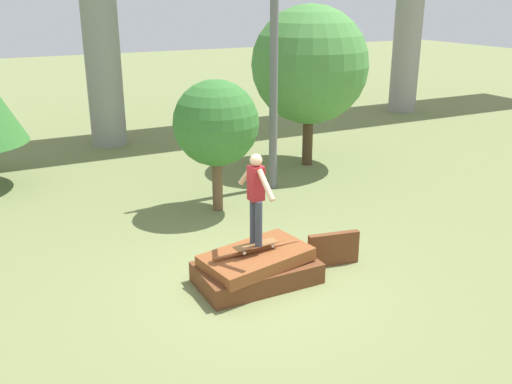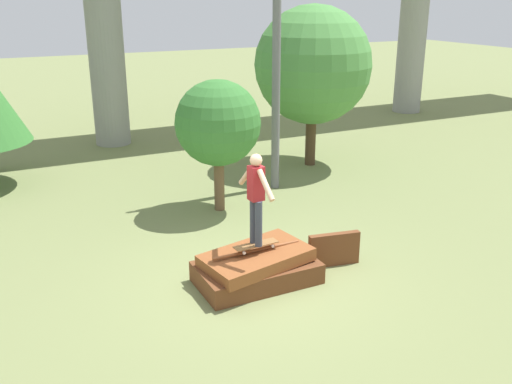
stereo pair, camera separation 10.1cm
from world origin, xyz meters
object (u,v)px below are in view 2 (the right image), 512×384
object	(u,v)px
skateboard	(256,245)
utility_pole	(277,30)
skater	(256,194)
tree_behind_right	(313,65)
tree_mid_back	(218,124)

from	to	relation	value
skateboard	utility_pole	size ratio (longest dim) A/B	0.11
skater	tree_behind_right	bearing A→B (deg)	51.43
skateboard	skater	size ratio (longest dim) A/B	0.51
skater	utility_pole	bearing A→B (deg)	58.31
tree_behind_right	skater	bearing A→B (deg)	-128.57
skater	tree_mid_back	distance (m)	3.57
skater	utility_pole	xyz separation A→B (m)	(2.64, 4.28, 2.23)
skateboard	tree_mid_back	world-z (taller)	tree_mid_back
tree_behind_right	tree_mid_back	bearing A→B (deg)	-149.54
tree_behind_right	tree_mid_back	xyz separation A→B (m)	(-3.71, -2.18, -0.81)
utility_pole	tree_behind_right	bearing A→B (deg)	36.27
utility_pole	tree_behind_right	world-z (taller)	utility_pole
skateboard	skater	distance (m)	0.90
tree_mid_back	tree_behind_right	bearing A→B (deg)	30.46
utility_pole	tree_mid_back	xyz separation A→B (m)	(-1.85, -0.82, -1.85)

